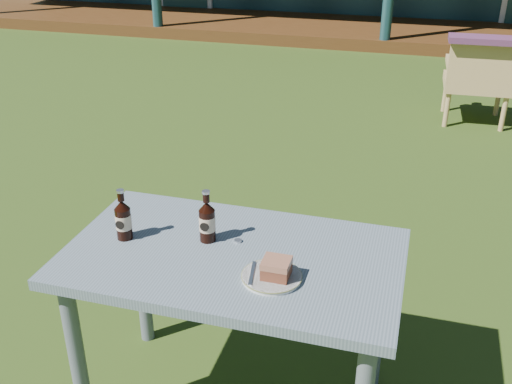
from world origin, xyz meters
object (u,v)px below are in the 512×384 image
(cafe_table, at_px, (233,277))
(armchair_left, at_px, (479,77))
(plate, at_px, (272,277))
(cola_bottle_far, at_px, (123,219))
(cake_slice, at_px, (276,268))
(cola_bottle_near, at_px, (207,221))

(cafe_table, xyz_separation_m, armchair_left, (1.03, 3.79, -0.19))
(plate, relative_size, cola_bottle_far, 1.03)
(armchair_left, bearing_deg, cafe_table, -105.21)
(plate, distance_m, cake_slice, 0.04)
(cola_bottle_near, bearing_deg, armchair_left, 72.93)
(plate, height_order, armchair_left, armchair_left)
(cake_slice, relative_size, armchair_left, 0.12)
(cafe_table, relative_size, cake_slice, 13.04)
(cola_bottle_far, xyz_separation_m, armchair_left, (1.45, 3.80, -0.37))
(cake_slice, bearing_deg, plate, 176.25)
(cola_bottle_near, bearing_deg, cafe_table, -27.40)
(cola_bottle_far, bearing_deg, plate, -9.93)
(cola_bottle_near, height_order, armchair_left, cola_bottle_near)
(plate, relative_size, cake_slice, 2.22)
(cake_slice, height_order, armchair_left, cake_slice)
(plate, height_order, cola_bottle_far, cola_bottle_far)
(plate, distance_m, cola_bottle_far, 0.60)
(cola_bottle_near, xyz_separation_m, armchair_left, (1.15, 3.73, -0.37))
(cola_bottle_far, height_order, armchair_left, cola_bottle_far)
(cola_bottle_far, bearing_deg, cafe_table, 1.50)
(cake_slice, bearing_deg, cola_bottle_near, 150.15)
(cafe_table, bearing_deg, cola_bottle_near, 152.60)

